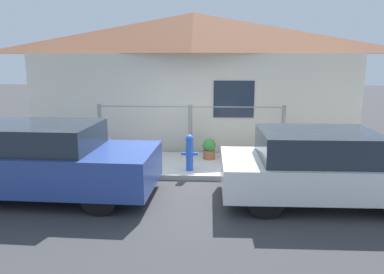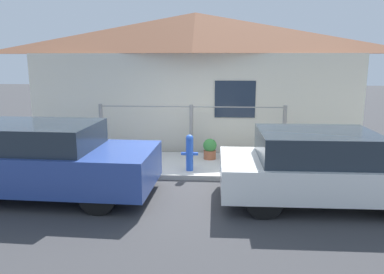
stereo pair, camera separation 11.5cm
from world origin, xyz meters
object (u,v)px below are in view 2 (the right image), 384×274
Objects in this scene: car_right at (321,167)px; fire_hydrant at (190,152)px; car_left at (43,160)px; potted_plant_near_hydrant at (210,149)px.

car_right reaches higher than fire_hydrant.
car_right is 2.89m from fire_hydrant.
car_right is 4.52× the size of fire_hydrant.
fire_hydrant is at bearing 30.59° from car_left.
fire_hydrant is at bearing -112.86° from potted_plant_near_hydrant.
car_left is 5.11× the size of fire_hydrant.
car_left is 5.16m from car_right.
potted_plant_near_hydrant is (-2.06, 2.48, -0.29)m from car_right.
car_left reaches higher than car_right.
car_left is at bearing -141.41° from potted_plant_near_hydrant.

